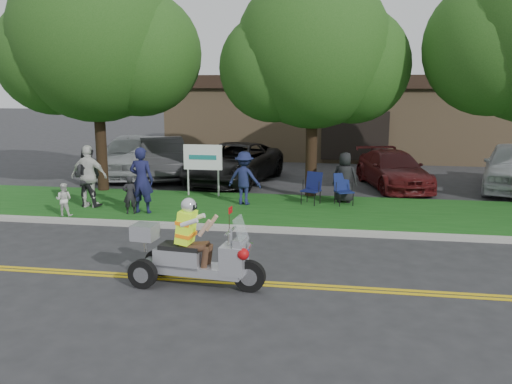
# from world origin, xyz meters

# --- Properties ---
(ground) EXTENTS (120.00, 120.00, 0.00)m
(ground) POSITION_xyz_m (0.00, 0.00, 0.00)
(ground) COLOR #28282B
(ground) RESTS_ON ground
(centerline_near) EXTENTS (60.00, 0.10, 0.01)m
(centerline_near) POSITION_xyz_m (0.00, -0.58, 0.01)
(centerline_near) COLOR gold
(centerline_near) RESTS_ON ground
(centerline_far) EXTENTS (60.00, 0.10, 0.01)m
(centerline_far) POSITION_xyz_m (0.00, -0.42, 0.01)
(centerline_far) COLOR gold
(centerline_far) RESTS_ON ground
(curb) EXTENTS (60.00, 0.25, 0.12)m
(curb) POSITION_xyz_m (0.00, 3.05, 0.06)
(curb) COLOR #A8A89E
(curb) RESTS_ON ground
(grass_verge) EXTENTS (60.00, 4.00, 0.10)m
(grass_verge) POSITION_xyz_m (0.00, 5.20, 0.06)
(grass_verge) COLOR #154A13
(grass_verge) RESTS_ON ground
(commercial_building) EXTENTS (18.00, 8.20, 4.00)m
(commercial_building) POSITION_xyz_m (2.00, 18.98, 2.01)
(commercial_building) COLOR #9E7F5B
(commercial_building) RESTS_ON ground
(tree_left) EXTENTS (6.62, 5.40, 7.78)m
(tree_left) POSITION_xyz_m (-6.44, 7.03, 4.85)
(tree_left) COLOR #332114
(tree_left) RESTS_ON ground
(tree_mid) EXTENTS (5.88, 4.80, 7.05)m
(tree_mid) POSITION_xyz_m (0.55, 7.23, 4.43)
(tree_mid) COLOR #332114
(tree_mid) RESTS_ON ground
(business_sign) EXTENTS (1.25, 0.06, 1.75)m
(business_sign) POSITION_xyz_m (-2.90, 6.60, 1.26)
(business_sign) COLOR silver
(business_sign) RESTS_ON ground
(trike_scooter) EXTENTS (2.55, 0.89, 1.67)m
(trike_scooter) POSITION_xyz_m (-1.19, -0.79, 0.58)
(trike_scooter) COLOR black
(trike_scooter) RESTS_ON ground
(lawn_chair_a) EXTENTS (0.66, 0.67, 0.95)m
(lawn_chair_a) POSITION_xyz_m (0.63, 6.02, 0.64)
(lawn_chair_a) COLOR black
(lawn_chair_a) RESTS_ON grass_verge
(lawn_chair_b) EXTENTS (0.64, 0.65, 0.92)m
(lawn_chair_b) POSITION_xyz_m (1.52, 6.07, 0.62)
(lawn_chair_b) COLOR black
(lawn_chair_b) RESTS_ON grass_verge
(spectator_adult_left) EXTENTS (0.68, 0.46, 1.85)m
(spectator_adult_left) POSITION_xyz_m (-4.00, 4.09, 1.03)
(spectator_adult_left) COLOR #171A42
(spectator_adult_left) RESTS_ON grass_verge
(spectator_adult_mid) EXTENTS (0.85, 0.68, 1.71)m
(spectator_adult_mid) POSITION_xyz_m (-5.86, 4.61, 0.96)
(spectator_adult_mid) COLOR black
(spectator_adult_mid) RESTS_ON grass_verge
(spectator_adult_right) EXTENTS (1.07, 0.45, 1.82)m
(spectator_adult_right) POSITION_xyz_m (-5.75, 4.51, 1.01)
(spectator_adult_right) COLOR silver
(spectator_adult_right) RESTS_ON grass_verge
(spectator_chair_a) EXTENTS (1.12, 0.79, 1.58)m
(spectator_chair_a) POSITION_xyz_m (-1.37, 5.59, 0.90)
(spectator_chair_a) COLOR #192047
(spectator_chair_a) RESTS_ON grass_verge
(spectator_chair_b) EXTENTS (0.80, 0.57, 1.53)m
(spectator_chair_b) POSITION_xyz_m (1.57, 6.36, 0.87)
(spectator_chair_b) COLOR black
(spectator_chair_b) RESTS_ON grass_verge
(child_left) EXTENTS (0.45, 0.36, 1.06)m
(child_left) POSITION_xyz_m (-4.29, 3.92, 0.64)
(child_left) COLOR black
(child_left) RESTS_ON grass_verge
(child_right) EXTENTS (0.47, 0.38, 0.91)m
(child_right) POSITION_xyz_m (-5.98, 3.40, 0.56)
(child_right) COLOR silver
(child_right) RESTS_ON grass_verge
(parked_car_far_left) EXTENTS (2.84, 5.23, 1.69)m
(parked_car_far_left) POSITION_xyz_m (-6.82, 10.23, 0.84)
(parked_car_far_left) COLOR #A7AAAE
(parked_car_far_left) RESTS_ON ground
(parked_car_left) EXTENTS (3.41, 4.96, 1.55)m
(parked_car_left) POSITION_xyz_m (-5.50, 10.24, 0.77)
(parked_car_left) COLOR #323134
(parked_car_left) RESTS_ON ground
(parked_car_mid) EXTENTS (3.42, 5.65, 1.47)m
(parked_car_mid) POSITION_xyz_m (-2.50, 9.53, 0.73)
(parked_car_mid) COLOR black
(parked_car_mid) RESTS_ON ground
(parked_car_right) EXTENTS (2.84, 4.71, 1.28)m
(parked_car_right) POSITION_xyz_m (3.28, 9.53, 0.64)
(parked_car_right) COLOR #531314
(parked_car_right) RESTS_ON ground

